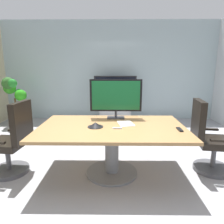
% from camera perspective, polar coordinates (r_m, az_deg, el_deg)
% --- Properties ---
extents(ground_plane, '(7.65, 7.65, 0.00)m').
position_cam_1_polar(ground_plane, '(3.23, -2.00, -16.40)').
color(ground_plane, '#99999E').
extents(wall_back_glass_partition, '(6.30, 0.10, 2.86)m').
position_cam_1_polar(wall_back_glass_partition, '(6.14, -0.65, 11.38)').
color(wall_back_glass_partition, '#9EB2B7').
rests_on(wall_back_glass_partition, ground).
extents(conference_table, '(2.08, 1.28, 0.74)m').
position_cam_1_polar(conference_table, '(2.96, -0.06, -7.08)').
color(conference_table, olive).
rests_on(conference_table, ground).
extents(office_chair_left, '(0.61, 0.59, 1.09)m').
position_cam_1_polar(office_chair_left, '(3.34, -26.14, -8.12)').
color(office_chair_left, '#4C4C51').
rests_on(office_chair_left, ground).
extents(office_chair_right, '(0.62, 0.60, 1.09)m').
position_cam_1_polar(office_chair_right, '(3.41, 25.45, -7.63)').
color(office_chair_right, '#4C4C51').
rests_on(office_chair_right, ground).
extents(tv_monitor, '(0.84, 0.18, 0.64)m').
position_cam_1_polar(tv_monitor, '(3.29, 1.09, 4.39)').
color(tv_monitor, '#333338').
rests_on(tv_monitor, conference_table).
extents(wall_display_unit, '(1.20, 0.36, 1.31)m').
position_cam_1_polar(wall_display_unit, '(5.89, 0.89, 1.67)').
color(wall_display_unit, '#B7BABC').
rests_on(wall_display_unit, ground).
extents(potted_plant, '(0.62, 0.62, 1.30)m').
position_cam_1_polar(potted_plant, '(5.98, -25.78, 3.98)').
color(potted_plant, brown).
rests_on(potted_plant, ground).
extents(conference_phone, '(0.22, 0.22, 0.07)m').
position_cam_1_polar(conference_phone, '(2.86, -4.70, -3.65)').
color(conference_phone, black).
rests_on(conference_phone, conference_table).
extents(remote_control, '(0.05, 0.17, 0.02)m').
position_cam_1_polar(remote_control, '(2.87, 18.49, -4.68)').
color(remote_control, black).
rests_on(remote_control, conference_table).
extents(whiteboard_marker, '(0.13, 0.03, 0.02)m').
position_cam_1_polar(whiteboard_marker, '(2.78, 1.47, -4.56)').
color(whiteboard_marker, silver).
rests_on(whiteboard_marker, conference_table).
extents(paper_notepad, '(0.26, 0.33, 0.01)m').
position_cam_1_polar(paper_notepad, '(3.02, 3.87, -3.25)').
color(paper_notepad, white).
rests_on(paper_notepad, conference_table).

